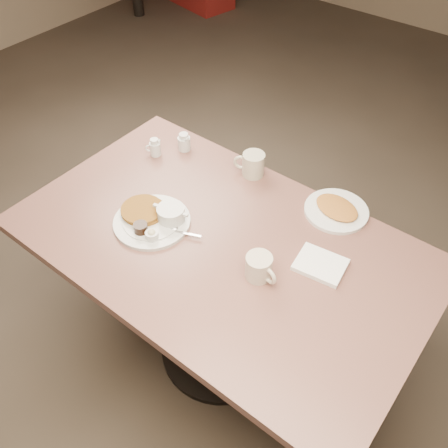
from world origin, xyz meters
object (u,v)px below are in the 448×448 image
Objects in this scene: main_plate at (154,218)px; coffee_mug_far at (253,164)px; diner_table at (221,270)px; creamer_right at (184,142)px; coffee_mug_near at (259,267)px; hash_plate at (336,210)px; creamer_left at (155,148)px.

coffee_mug_far reaches higher than main_plate.
main_plate is (-0.25, -0.08, 0.19)m from diner_table.
coffee_mug_far is at bearing 109.30° from diner_table.
creamer_right is at bearing -172.44° from coffee_mug_far.
coffee_mug_near is (0.46, 0.03, 0.02)m from main_plate.
diner_table is 0.50m from hash_plate.
diner_table is 11.08× the size of coffee_mug_near.
main_plate is 0.42m from creamer_left.
diner_table is 5.12× the size of hash_plate.
coffee_mug_near is 0.46× the size of hash_plate.
diner_table is 10.60× the size of coffee_mug_far.
coffee_mug_near is 0.54m from coffee_mug_far.
coffee_mug_far is at bearing 75.04° from main_plate.
creamer_left is (-0.41, -0.15, -0.01)m from coffee_mug_far.
diner_table is 0.62m from creamer_left.
coffee_mug_near reaches higher than creamer_right.
diner_table is 0.46m from coffee_mug_far.
creamer_right is at bearing -175.58° from hash_plate.
diner_table is 3.97× the size of main_plate.
diner_table is 18.75× the size of creamer_right.
coffee_mug_far reaches higher than diner_table.
coffee_mug_near is 1.69× the size of creamer_right.
main_plate is 4.72× the size of creamer_right.
coffee_mug_far is (-0.34, 0.43, 0.00)m from coffee_mug_near.
creamer_left is 0.81m from hash_plate.
hash_plate is (0.80, 0.16, -0.02)m from creamer_left.
diner_table is at bearing 17.12° from main_plate.
main_plate is at bearing -46.75° from creamer_left.
coffee_mug_near is at bearing -97.01° from hash_plate.
creamer_left is at bearing -123.94° from creamer_right.
coffee_mug_far is 0.34m from creamer_right.
creamer_right reaches higher than hash_plate.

